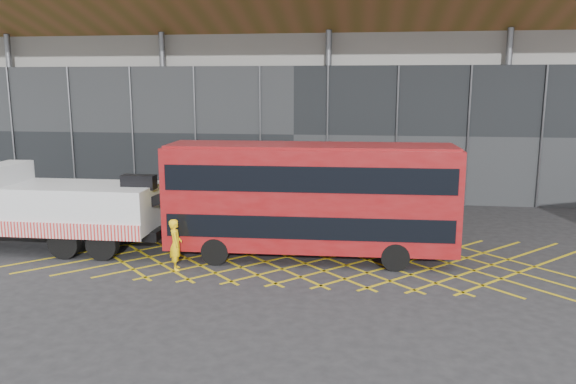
# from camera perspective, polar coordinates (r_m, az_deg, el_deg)

# --- Properties ---
(ground_plane) EXTENTS (120.00, 120.00, 0.00)m
(ground_plane) POSITION_cam_1_polar(r_m,az_deg,el_deg) (23.65, -7.76, -6.21)
(ground_plane) COLOR #262629
(road_markings) EXTENTS (24.76, 7.16, 0.01)m
(road_markings) POSITION_cam_1_polar(r_m,az_deg,el_deg) (22.93, 1.98, -6.65)
(road_markings) COLOR gold
(road_markings) RESTS_ON ground_plane
(construction_building) EXTENTS (55.00, 23.97, 18.00)m
(construction_building) POSITION_cam_1_polar(r_m,az_deg,el_deg) (40.45, 1.78, 13.75)
(construction_building) COLOR gray
(construction_building) RESTS_ON ground_plane
(recovery_truck) EXTENTS (12.49, 3.02, 4.36)m
(recovery_truck) POSITION_cam_1_polar(r_m,az_deg,el_deg) (26.25, -25.15, -0.92)
(recovery_truck) COLOR black
(recovery_truck) RESTS_ON ground_plane
(bus_towed) EXTENTS (11.45, 3.04, 4.62)m
(bus_towed) POSITION_cam_1_polar(r_m,az_deg,el_deg) (22.16, 2.22, -0.43)
(bus_towed) COLOR maroon
(bus_towed) RESTS_ON ground_plane
(worker) EXTENTS (0.70, 0.84, 1.96)m
(worker) POSITION_cam_1_polar(r_m,az_deg,el_deg) (21.63, -11.34, -5.25)
(worker) COLOR yellow
(worker) RESTS_ON ground_plane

